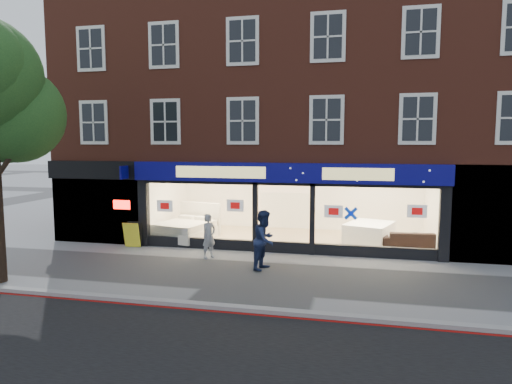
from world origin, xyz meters
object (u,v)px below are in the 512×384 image
(display_bed, at_px, (186,229))
(pedestrian_grey, at_px, (209,236))
(a_board, at_px, (133,234))
(mattress_stack, at_px, (369,233))
(pedestrian_blue, at_px, (265,240))
(sofa, at_px, (411,240))

(display_bed, relative_size, pedestrian_grey, 1.78)
(a_board, distance_m, pedestrian_grey, 3.56)
(mattress_stack, height_order, a_board, a_board)
(pedestrian_blue, bearing_deg, a_board, 85.86)
(pedestrian_grey, bearing_deg, pedestrian_blue, -83.40)
(sofa, height_order, a_board, a_board)
(a_board, bearing_deg, display_bed, 43.57)
(pedestrian_blue, bearing_deg, display_bed, 63.49)
(pedestrian_grey, xyz_separation_m, pedestrian_blue, (2.18, -0.95, 0.17))
(display_bed, relative_size, a_board, 2.83)
(pedestrian_grey, distance_m, pedestrian_blue, 2.38)
(mattress_stack, xyz_separation_m, pedestrian_grey, (-5.51, -3.35, 0.29))
(mattress_stack, xyz_separation_m, sofa, (1.50, -0.63, -0.08))
(display_bed, xyz_separation_m, a_board, (-1.55, -1.63, 0.01))
(sofa, bearing_deg, pedestrian_blue, 32.18)
(pedestrian_grey, bearing_deg, a_board, 104.11)
(mattress_stack, bearing_deg, display_bed, -174.25)
(mattress_stack, height_order, sofa, mattress_stack)
(sofa, xyz_separation_m, a_board, (-10.41, -1.75, 0.08))
(sofa, bearing_deg, mattress_stack, -27.74)
(display_bed, height_order, mattress_stack, display_bed)
(pedestrian_blue, bearing_deg, mattress_stack, -22.93)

